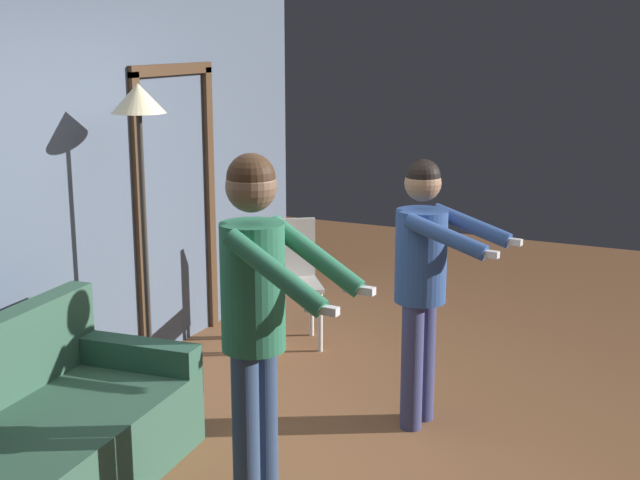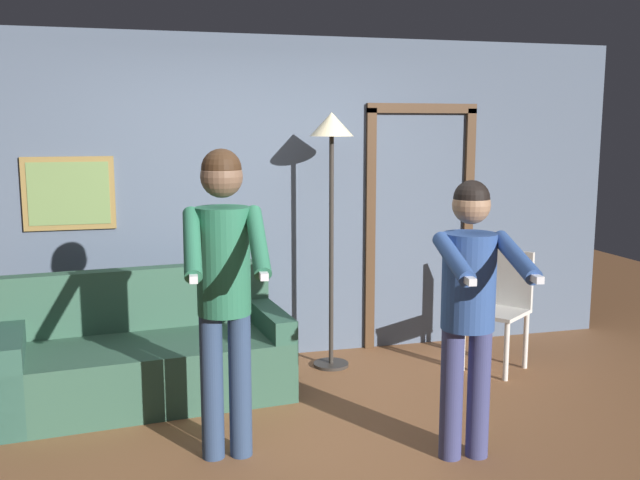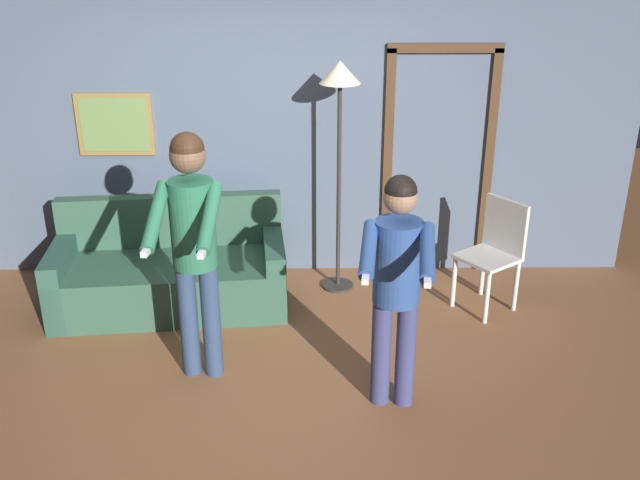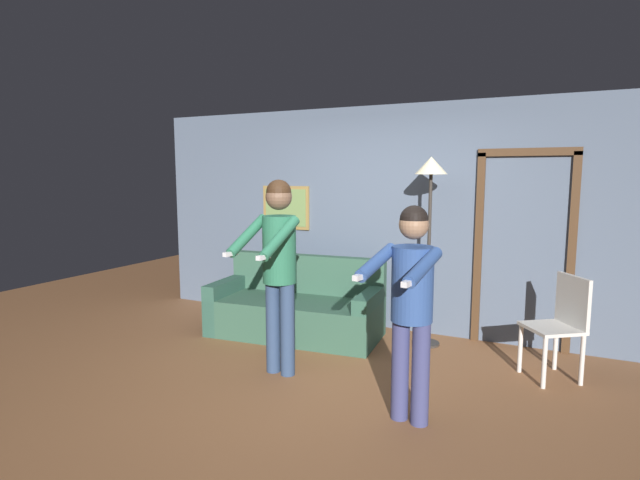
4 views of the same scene
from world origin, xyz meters
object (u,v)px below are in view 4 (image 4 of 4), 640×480
Objects in this scene: person_standing_left at (278,257)px; couch at (297,310)px; person_standing_right at (411,295)px; dining_chair_distant at (561,321)px; torchiere_lamp at (431,189)px.

couch is at bearing 110.76° from person_standing_left.
dining_chair_distant is (0.98, 1.38, -0.43)m from person_standing_right.
person_standing_right reaches higher than couch.
person_standing_right is (1.72, -1.43, 0.68)m from couch.
person_standing_right is at bearing -39.74° from couch.
torchiere_lamp is 1.90m from person_standing_right.
couch is 2.71m from dining_chair_distant.
person_standing_right is 1.72× the size of dining_chair_distant.
person_standing_right is (1.32, -0.36, -0.12)m from person_standing_left.
torchiere_lamp is 1.13× the size of person_standing_left.
person_standing_left is at bearing -69.24° from couch.
person_standing_left reaches higher than couch.
torchiere_lamp is at bearing 12.30° from couch.
person_standing_right is at bearing -80.17° from torchiere_lamp.
dining_chair_distant is (1.28, -0.36, -1.14)m from torchiere_lamp.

